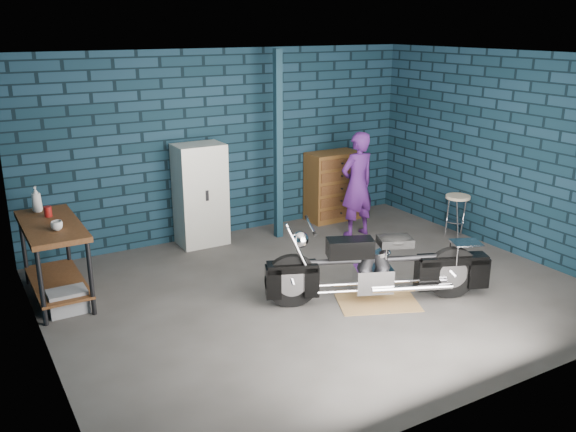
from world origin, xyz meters
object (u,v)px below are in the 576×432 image
(workbench, at_px, (55,261))
(tool_chest, at_px, (333,186))
(locker, at_px, (201,195))
(storage_bin, at_px, (68,301))
(shop_stool, at_px, (456,217))
(motorcycle, at_px, (379,262))
(person, at_px, (357,185))

(workbench, xyz_separation_m, tool_chest, (4.39, 0.88, 0.09))
(workbench, distance_m, tool_chest, 4.48)
(workbench, xyz_separation_m, locker, (2.14, 0.88, 0.27))
(storage_bin, relative_size, shop_stool, 0.64)
(motorcycle, distance_m, shop_stool, 2.61)
(storage_bin, height_order, tool_chest, tool_chest)
(workbench, relative_size, person, 0.90)
(person, xyz_separation_m, shop_stool, (1.20, -0.83, -0.46))
(locker, height_order, tool_chest, locker)
(person, bearing_deg, workbench, -2.93)
(storage_bin, distance_m, tool_chest, 4.58)
(locker, relative_size, shop_stool, 2.25)
(storage_bin, xyz_separation_m, shop_stool, (5.44, -0.33, 0.19))
(workbench, relative_size, motorcycle, 0.64)
(locker, distance_m, shop_stool, 3.73)
(locker, bearing_deg, motorcycle, -70.54)
(workbench, height_order, person, person)
(tool_chest, bearing_deg, storage_bin, -163.41)
(person, relative_size, storage_bin, 3.80)
(shop_stool, bearing_deg, motorcycle, -153.91)
(motorcycle, xyz_separation_m, shop_stool, (2.34, 1.15, -0.16))
(workbench, height_order, locker, locker)
(person, bearing_deg, motorcycle, 56.08)
(workbench, bearing_deg, motorcycle, -31.32)
(shop_stool, bearing_deg, storage_bin, 176.49)
(storage_bin, relative_size, locker, 0.28)
(person, bearing_deg, tool_chest, -103.22)
(workbench, height_order, motorcycle, motorcycle)
(tool_chest, bearing_deg, shop_stool, -56.75)
(storage_bin, bearing_deg, workbench, 92.74)
(tool_chest, height_order, shop_stool, tool_chest)
(motorcycle, bearing_deg, tool_chest, 88.30)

